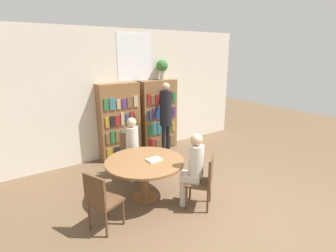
{
  "coord_description": "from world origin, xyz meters",
  "views": [
    {
      "loc": [
        -3.0,
        -2.2,
        2.49
      ],
      "look_at": [
        -0.13,
        1.93,
        1.05
      ],
      "focal_mm": 28.0,
      "sensor_mm": 36.0,
      "label": 1
    }
  ],
  "objects": [
    {
      "name": "seated_reader_left",
      "position": [
        -0.8,
        2.19,
        0.71
      ],
      "size": [
        0.32,
        0.39,
        1.25
      ],
      "rotation": [
        0.0,
        0.0,
        -3.38
      ],
      "color": "beige",
      "rests_on": "ground_plane"
    },
    {
      "name": "flower_vase",
      "position": [
        0.67,
        3.35,
        2.12
      ],
      "size": [
        0.29,
        0.29,
        0.49
      ],
      "color": "#B7AD9E",
      "rests_on": "bookshelf_right"
    },
    {
      "name": "reading_table",
      "position": [
        -0.99,
        1.38,
        0.61
      ],
      "size": [
        1.34,
        1.34,
        0.71
      ],
      "color": "brown",
      "rests_on": "ground_plane"
    },
    {
      "name": "open_book_on_table",
      "position": [
        -0.87,
        1.29,
        0.73
      ],
      "size": [
        0.24,
        0.18,
        0.03
      ],
      "color": "silver",
      "rests_on": "reading_table"
    },
    {
      "name": "chair_left_side",
      "position": [
        -0.76,
        2.36,
        0.5
      ],
      "size": [
        0.48,
        0.48,
        0.89
      ],
      "rotation": [
        0.0,
        0.0,
        -3.38
      ],
      "color": "brown",
      "rests_on": "ground_plane"
    },
    {
      "name": "seated_reader_right",
      "position": [
        -0.46,
        0.76,
        0.71
      ],
      "size": [
        0.39,
        0.4,
        1.26
      ],
      "rotation": [
        0.0,
        0.0,
        0.71
      ],
      "color": "beige",
      "rests_on": "ground_plane"
    },
    {
      "name": "chair_far_side",
      "position": [
        -0.34,
        0.62,
        0.5
      ],
      "size": [
        0.56,
        0.56,
        0.89
      ],
      "rotation": [
        0.0,
        0.0,
        0.71
      ],
      "color": "brown",
      "rests_on": "ground_plane"
    },
    {
      "name": "bookshelf_right",
      "position": [
        0.55,
        3.35,
        0.9
      ],
      "size": [
        0.97,
        0.34,
        1.8
      ],
      "color": "brown",
      "rests_on": "ground_plane"
    },
    {
      "name": "librarian_standing",
      "position": [
        0.43,
        2.85,
        1.09
      ],
      "size": [
        0.29,
        0.56,
        1.79
      ],
      "color": "black",
      "rests_on": "ground_plane"
    },
    {
      "name": "ground_plane",
      "position": [
        0.0,
        0.0,
        0.0
      ],
      "size": [
        16.0,
        16.0,
        0.0
      ],
      "primitive_type": "plane",
      "color": "brown"
    },
    {
      "name": "chair_near_camera",
      "position": [
        -1.92,
        1.0,
        0.5
      ],
      "size": [
        0.52,
        0.52,
        0.89
      ],
      "rotation": [
        0.0,
        0.0,
        -1.18
      ],
      "color": "brown",
      "rests_on": "ground_plane"
    },
    {
      "name": "bookshelf_left",
      "position": [
        -0.55,
        3.35,
        0.89
      ],
      "size": [
        0.97,
        0.34,
        1.8
      ],
      "color": "brown",
      "rests_on": "ground_plane"
    },
    {
      "name": "wall_back",
      "position": [
        0.0,
        3.54,
        1.51
      ],
      "size": [
        6.4,
        0.07,
        3.0
      ],
      "color": "beige",
      "rests_on": "ground_plane"
    }
  ]
}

